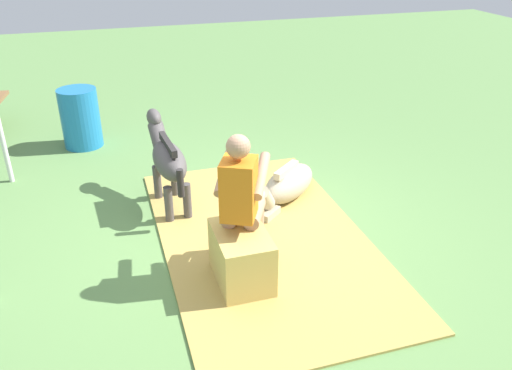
{
  "coord_description": "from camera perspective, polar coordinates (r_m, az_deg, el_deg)",
  "views": [
    {
      "loc": [
        -4.45,
        1.23,
        2.91
      ],
      "look_at": [
        -0.03,
        -0.13,
        0.55
      ],
      "focal_mm": 36.73,
      "sensor_mm": 36.0,
      "label": 1
    }
  ],
  "objects": [
    {
      "name": "person_seated",
      "position": [
        4.5,
        -1.57,
        -1.27
      ],
      "size": [
        0.72,
        0.59,
        1.39
      ],
      "color": "tan",
      "rests_on": "ground"
    },
    {
      "name": "hay_patch",
      "position": [
        5.34,
        0.83,
        -5.8
      ],
      "size": [
        3.53,
        2.01,
        0.02
      ],
      "primitive_type": "cube",
      "color": "tan",
      "rests_on": "ground"
    },
    {
      "name": "pony_lying",
      "position": [
        5.97,
        3.17,
        -0.08
      ],
      "size": [
        1.08,
        1.19,
        0.42
      ],
      "color": "tan",
      "rests_on": "ground"
    },
    {
      "name": "water_barrel",
      "position": [
        7.79,
        -18.58,
        6.93
      ],
      "size": [
        0.53,
        0.53,
        0.83
      ],
      "primitive_type": "cylinder",
      "color": "#1E72B2",
      "rests_on": "ground"
    },
    {
      "name": "ground_plane",
      "position": [
        5.46,
        -1.36,
        -5.19
      ],
      "size": [
        24.0,
        24.0,
        0.0
      ],
      "primitive_type": "plane",
      "color": "#608C4C"
    },
    {
      "name": "hay_bale",
      "position": [
        4.63,
        -1.59,
        -7.91
      ],
      "size": [
        0.67,
        0.45,
        0.51
      ],
      "primitive_type": "cube",
      "color": "tan",
      "rests_on": "ground"
    },
    {
      "name": "pony_standing",
      "position": [
        5.78,
        -9.62,
        2.91
      ],
      "size": [
        1.35,
        0.39,
        0.95
      ],
      "color": "#4C4747",
      "rests_on": "ground"
    }
  ]
}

